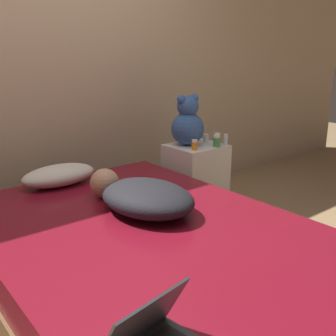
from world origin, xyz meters
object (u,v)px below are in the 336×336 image
(bottle_orange, at_px, (195,145))
(bottle_clear, at_px, (226,140))
(pillow, at_px, (59,175))
(teddy_bear, at_px, (188,123))
(bottle_white, at_px, (206,138))
(person_lying, at_px, (142,196))
(bottle_blue, at_px, (217,139))
(bottle_green, at_px, (217,141))

(bottle_orange, distance_m, bottle_clear, 0.31)
(pillow, bearing_deg, bottle_clear, -13.55)
(teddy_bear, height_order, bottle_white, teddy_bear)
(teddy_bear, bearing_deg, person_lying, -145.30)
(bottle_blue, bearing_deg, person_lying, -156.61)
(teddy_bear, bearing_deg, bottle_green, -55.14)
(person_lying, height_order, bottle_clear, bottle_clear)
(bottle_clear, relative_size, bottle_blue, 0.93)
(bottle_white, xyz_separation_m, bottle_orange, (-0.25, -0.14, 0.01))
(pillow, relative_size, teddy_bear, 1.24)
(bottle_white, bearing_deg, pillow, 173.43)
(person_lying, xyz_separation_m, bottle_white, (1.02, 0.56, 0.09))
(person_lying, relative_size, bottle_green, 8.13)
(pillow, xyz_separation_m, person_lying, (0.17, -0.70, 0.02))
(teddy_bear, xyz_separation_m, bottle_white, (0.18, -0.02, -0.14))
(bottle_white, bearing_deg, bottle_blue, -86.53)
(teddy_bear, bearing_deg, bottle_orange, -113.99)
(bottle_green, bearing_deg, teddy_bear, 124.86)
(pillow, height_order, bottle_green, bottle_green)
(bottle_blue, bearing_deg, bottle_clear, -45.60)
(bottle_green, bearing_deg, person_lying, -157.95)
(person_lying, relative_size, bottle_white, 11.41)
(bottle_green, bearing_deg, bottle_orange, 172.69)
(bottle_orange, height_order, bottle_clear, bottle_clear)
(teddy_bear, distance_m, bottle_clear, 0.33)
(pillow, distance_m, bottle_green, 1.19)
(teddy_bear, xyz_separation_m, bottle_blue, (0.19, -0.14, -0.13))
(person_lying, xyz_separation_m, bottle_orange, (0.77, 0.42, 0.10))
(teddy_bear, relative_size, bottle_orange, 5.01)
(bottle_white, relative_size, bottle_clear, 0.77)
(bottle_white, xyz_separation_m, bottle_clear, (0.05, -0.16, 0.01))
(bottle_green, relative_size, bottle_blue, 1.00)
(teddy_bear, height_order, bottle_orange, teddy_bear)
(person_lying, relative_size, bottle_blue, 8.14)
(pillow, height_order, bottle_orange, bottle_orange)
(bottle_white, xyz_separation_m, bottle_green, (-0.05, -0.17, 0.01))
(person_lying, distance_m, bottle_white, 1.17)
(bottle_orange, bearing_deg, teddy_bear, 66.01)
(bottle_white, bearing_deg, bottle_clear, -71.62)
(bottle_white, distance_m, bottle_clear, 0.17)
(bottle_green, relative_size, bottle_clear, 1.08)
(teddy_bear, distance_m, bottle_blue, 0.26)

